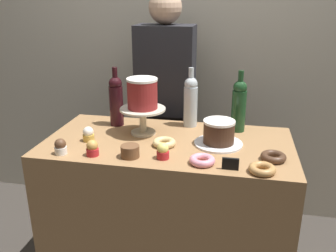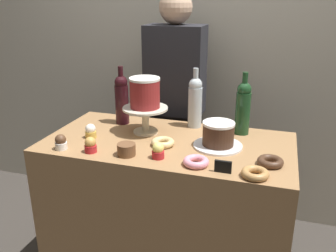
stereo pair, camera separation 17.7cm
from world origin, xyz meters
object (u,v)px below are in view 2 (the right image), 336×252
object	(u,v)px
white_layer_cake	(145,93)
price_sign_chalkboard	(223,167)
wine_bottle_dark_red	(122,99)
cupcake_lemon	(158,151)
donut_glazed	(163,142)
barista_figure	(175,113)
cupcake_chocolate	(61,142)
wine_bottle_green	(243,107)
wine_bottle_clear	(195,101)
chocolate_round_cake	(218,134)
donut_pink	(196,162)
cupcake_vanilla	(91,131)
donut_maple	(255,173)
cookie_stack	(126,150)
cupcake_caramel	(90,145)
donut_chocolate	(270,162)
cake_stand_pedestal	(145,115)

from	to	relation	value
white_layer_cake	price_sign_chalkboard	xyz separation A→B (m)	(0.46, -0.33, -0.19)
wine_bottle_dark_red	cupcake_lemon	xyz separation A→B (m)	(0.34, -0.38, -0.11)
donut_glazed	barista_figure	size ratio (longest dim) A/B	0.07
cupcake_chocolate	price_sign_chalkboard	distance (m)	0.77
white_layer_cake	wine_bottle_green	distance (m)	0.51
cupcake_chocolate	donut_glazed	distance (m)	0.48
wine_bottle_clear	cupcake_lemon	world-z (taller)	wine_bottle_clear
chocolate_round_cake	cupcake_chocolate	distance (m)	0.74
wine_bottle_green	wine_bottle_dark_red	world-z (taller)	same
donut_pink	white_layer_cake	bearing A→B (deg)	138.91
cupcake_vanilla	donut_maple	distance (m)	0.85
cookie_stack	cupcake_caramel	bearing A→B (deg)	-174.16
cookie_stack	price_sign_chalkboard	xyz separation A→B (m)	(0.45, -0.04, -0.00)
wine_bottle_dark_red	donut_chocolate	xyz separation A→B (m)	(0.82, -0.31, -0.13)
cupcake_lemon	cookie_stack	bearing A→B (deg)	-174.64
donut_glazed	price_sign_chalkboard	size ratio (longest dim) A/B	1.60
white_layer_cake	donut_maple	distance (m)	0.71
wine_bottle_green	cupcake_vanilla	xyz separation A→B (m)	(-0.72, -0.29, -0.11)
white_layer_cake	cupcake_chocolate	distance (m)	0.48
wine_bottle_clear	barista_figure	xyz separation A→B (m)	(-0.21, 0.32, -0.19)
cake_stand_pedestal	wine_bottle_clear	size ratio (longest dim) A/B	0.72
price_sign_chalkboard	barista_figure	bearing A→B (deg)	118.47
cake_stand_pedestal	donut_chocolate	distance (m)	0.68
chocolate_round_cake	cupcake_caramel	bearing A→B (deg)	-156.43
cupcake_lemon	donut_pink	distance (m)	0.18
cake_stand_pedestal	donut_glazed	bearing A→B (deg)	-44.56
wine_bottle_clear	donut_glazed	distance (m)	0.35
cake_stand_pedestal	white_layer_cake	xyz separation A→B (m)	(-0.00, -0.00, 0.12)
wine_bottle_green	cupcake_chocolate	world-z (taller)	wine_bottle_green
wine_bottle_dark_red	cupcake_chocolate	size ratio (longest dim) A/B	4.38
cupcake_caramel	barista_figure	size ratio (longest dim) A/B	0.05
cupcake_lemon	cupcake_chocolate	world-z (taller)	same
cake_stand_pedestal	donut_glazed	distance (m)	0.21
wine_bottle_clear	cupcake_vanilla	xyz separation A→B (m)	(-0.46, -0.32, -0.11)
wine_bottle_green	donut_chocolate	distance (m)	0.40
wine_bottle_clear	donut_chocolate	world-z (taller)	wine_bottle_clear
white_layer_cake	wine_bottle_green	size ratio (longest dim) A/B	0.48
cupcake_caramel	cupcake_chocolate	distance (m)	0.15
cupcake_vanilla	cookie_stack	xyz separation A→B (m)	(0.26, -0.14, -0.01)
donut_glazed	donut_pink	bearing A→B (deg)	-38.40
chocolate_round_cake	cupcake_caramel	distance (m)	0.60
white_layer_cake	cookie_stack	size ratio (longest dim) A/B	1.86
cupcake_chocolate	donut_chocolate	bearing A→B (deg)	7.25
cupcake_lemon	donut_glazed	distance (m)	0.14
wine_bottle_green	donut_pink	xyz separation A→B (m)	(-0.14, -0.44, -0.13)
wine_bottle_green	cookie_stack	world-z (taller)	wine_bottle_green
wine_bottle_dark_red	donut_pink	bearing A→B (deg)	-37.66
cupcake_vanilla	donut_glazed	bearing A→B (deg)	1.86
donut_maple	wine_bottle_dark_red	bearing A→B (deg)	150.45
wine_bottle_green	cupcake_caramel	xyz separation A→B (m)	(-0.64, -0.45, -0.11)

